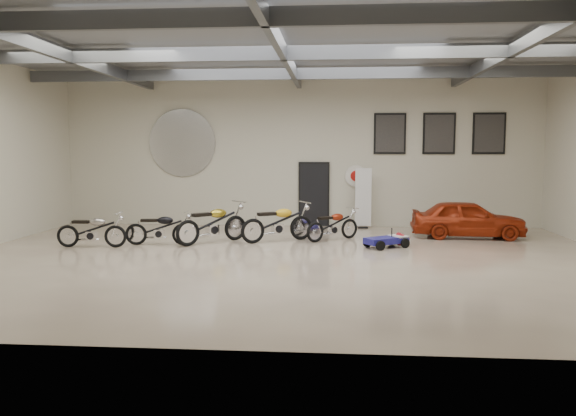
# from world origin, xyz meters

# --- Properties ---
(floor) EXTENTS (16.00, 12.00, 0.01)m
(floor) POSITION_xyz_m (0.00, 0.00, 0.00)
(floor) COLOR #C7B398
(floor) RESTS_ON ground
(ceiling) EXTENTS (16.00, 12.00, 0.01)m
(ceiling) POSITION_xyz_m (0.00, 0.00, 5.00)
(ceiling) COLOR slate
(ceiling) RESTS_ON back_wall
(back_wall) EXTENTS (16.00, 0.02, 5.00)m
(back_wall) POSITION_xyz_m (0.00, 6.00, 2.50)
(back_wall) COLOR beige
(back_wall) RESTS_ON floor
(ceiling_beams) EXTENTS (15.80, 11.80, 0.32)m
(ceiling_beams) POSITION_xyz_m (0.00, 0.00, 4.75)
(ceiling_beams) COLOR #4F5156
(ceiling_beams) RESTS_ON ceiling
(door) EXTENTS (0.92, 0.08, 2.10)m
(door) POSITION_xyz_m (0.50, 5.95, 1.05)
(door) COLOR black
(door) RESTS_ON back_wall
(logo_plaque) EXTENTS (2.30, 0.06, 1.16)m
(logo_plaque) POSITION_xyz_m (-4.00, 5.95, 2.80)
(logo_plaque) COLOR silver
(logo_plaque) RESTS_ON back_wall
(poster_left) EXTENTS (1.05, 0.08, 1.35)m
(poster_left) POSITION_xyz_m (3.00, 5.96, 3.10)
(poster_left) COLOR black
(poster_left) RESTS_ON back_wall
(poster_mid) EXTENTS (1.05, 0.08, 1.35)m
(poster_mid) POSITION_xyz_m (4.60, 5.96, 3.10)
(poster_mid) COLOR black
(poster_mid) RESTS_ON back_wall
(poster_right) EXTENTS (1.05, 0.08, 1.35)m
(poster_right) POSITION_xyz_m (6.20, 5.96, 3.10)
(poster_right) COLOR black
(poster_right) RESTS_ON back_wall
(oil_sign) EXTENTS (0.72, 0.10, 0.72)m
(oil_sign) POSITION_xyz_m (1.90, 5.95, 1.70)
(oil_sign) COLOR white
(oil_sign) RESTS_ON back_wall
(banner_stand) EXTENTS (0.54, 0.26, 1.94)m
(banner_stand) POSITION_xyz_m (2.13, 5.50, 0.97)
(banner_stand) COLOR white
(banner_stand) RESTS_ON floor
(motorcycle_silver) EXTENTS (1.85, 0.65, 0.95)m
(motorcycle_silver) POSITION_xyz_m (-5.22, 1.27, 0.47)
(motorcycle_silver) COLOR silver
(motorcycle_silver) RESTS_ON floor
(motorcycle_black) EXTENTS (1.85, 0.69, 0.94)m
(motorcycle_black) POSITION_xyz_m (-3.54, 1.76, 0.47)
(motorcycle_black) COLOR silver
(motorcycle_black) RESTS_ON floor
(motorcycle_gold) EXTENTS (2.05, 2.02, 1.14)m
(motorcycle_gold) POSITION_xyz_m (-2.18, 2.18, 0.57)
(motorcycle_gold) COLOR silver
(motorcycle_gold) RESTS_ON floor
(motorcycle_yellow) EXTENTS (2.18, 1.69, 1.12)m
(motorcycle_yellow) POSITION_xyz_m (-0.41, 2.58, 0.56)
(motorcycle_yellow) COLOR silver
(motorcycle_yellow) RESTS_ON floor
(motorcycle_red) EXTENTS (1.73, 1.53, 0.92)m
(motorcycle_red) POSITION_xyz_m (1.14, 2.93, 0.46)
(motorcycle_red) COLOR silver
(motorcycle_red) RESTS_ON floor
(go_kart) EXTENTS (1.55, 1.31, 0.52)m
(go_kart) POSITION_xyz_m (2.66, 1.92, 0.26)
(go_kart) COLOR navy
(go_kart) RESTS_ON floor
(vintage_car) EXTENTS (1.49, 3.33, 1.11)m
(vintage_car) POSITION_xyz_m (5.10, 3.77, 0.56)
(vintage_car) COLOR #9A270E
(vintage_car) RESTS_ON floor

